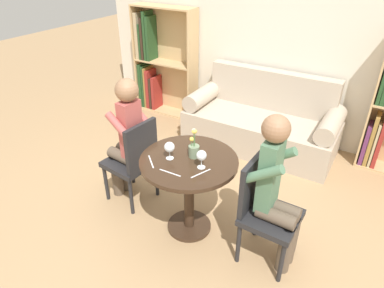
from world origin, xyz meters
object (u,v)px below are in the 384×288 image
object	(u,v)px
person_left	(126,138)
wine_glass_right	(201,156)
wine_glass_left	(169,148)
flower_vase	(194,148)
couch	(261,123)
bookshelf_left	(158,63)
chair_left	(134,159)
chair_right	(263,207)
person_right	(277,192)

from	to	relation	value
person_left	wine_glass_right	size ratio (longest dim) A/B	8.42
wine_glass_left	flower_vase	bearing A→B (deg)	38.87
couch	flower_vase	size ratio (longest dim) A/B	7.21
couch	bookshelf_left	xyz separation A→B (m)	(-1.77, 0.27, 0.42)
wine_glass_left	wine_glass_right	world-z (taller)	wine_glass_right
chair_left	person_left	world-z (taller)	person_left
bookshelf_left	flower_vase	world-z (taller)	bookshelf_left
chair_left	wine_glass_right	distance (m)	0.88
chair_left	chair_right	xyz separation A→B (m)	(1.31, -0.02, 0.00)
bookshelf_left	wine_glass_left	world-z (taller)	bookshelf_left
wine_glass_right	chair_left	bearing A→B (deg)	171.70
chair_left	wine_glass_left	bearing A→B (deg)	81.71
bookshelf_left	chair_right	xyz separation A→B (m)	(2.42, -1.98, -0.23)
chair_right	person_left	xyz separation A→B (m)	(-1.39, 0.04, 0.19)
person_left	person_right	xyz separation A→B (m)	(1.48, -0.04, -0.00)
bookshelf_left	wine_glass_left	bearing A→B (deg)	-52.09
chair_right	wine_glass_left	bearing A→B (deg)	99.66
couch	chair_right	bearing A→B (deg)	-69.06
chair_right	flower_vase	xyz separation A→B (m)	(-0.64, 0.01, 0.33)
couch	flower_vase	bearing A→B (deg)	-89.57
flower_vase	chair_right	bearing A→B (deg)	-1.33
couch	chair_left	size ratio (longest dim) A/B	2.05
wine_glass_right	bookshelf_left	bearing A→B (deg)	132.74
chair_right	wine_glass_right	size ratio (longest dim) A/B	5.87
couch	chair_right	world-z (taller)	couch
person_left	wine_glass_left	world-z (taller)	person_left
wine_glass_left	wine_glass_right	distance (m)	0.29
wine_glass_left	flower_vase	size ratio (longest dim) A/B	0.59
person_left	person_right	size ratio (longest dim) A/B	1.00
person_right	wine_glass_left	xyz separation A→B (m)	(-0.88, -0.11, 0.16)
bookshelf_left	flower_vase	bearing A→B (deg)	-47.77
person_left	wine_glass_right	bearing A→B (deg)	87.85
chair_right	flower_vase	world-z (taller)	flower_vase
wine_glass_right	flower_vase	size ratio (longest dim) A/B	0.60
chair_right	couch	bearing A→B (deg)	22.71
chair_right	person_right	distance (m)	0.21
wine_glass_left	chair_left	bearing A→B (deg)	165.31
chair_left	chair_right	size ratio (longest dim) A/B	1.00
chair_left	wine_glass_right	size ratio (longest dim) A/B	5.87
chair_left	person_right	xyz separation A→B (m)	(1.39, -0.03, 0.19)
couch	person_left	world-z (taller)	person_left
wine_glass_left	person_right	bearing A→B (deg)	6.83
chair_left	wine_glass_right	world-z (taller)	same
chair_right	wine_glass_left	size ratio (longest dim) A/B	5.99
bookshelf_left	person_right	distance (m)	3.20
bookshelf_left	flower_vase	xyz separation A→B (m)	(1.78, -1.96, 0.10)
chair_left	wine_glass_left	world-z (taller)	chair_left
chair_right	person_left	world-z (taller)	person_left
chair_left	chair_right	distance (m)	1.31
person_right	flower_vase	distance (m)	0.74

